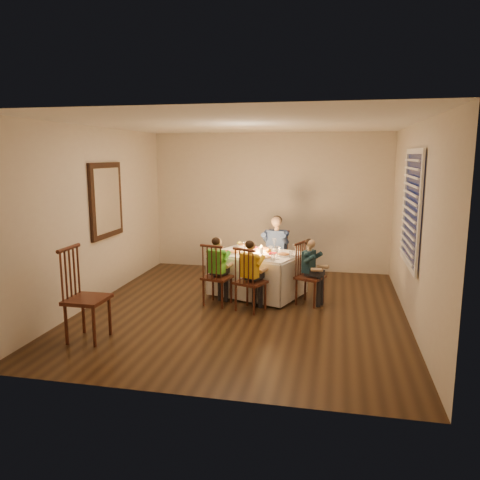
% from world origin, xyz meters
% --- Properties ---
extents(ground, '(5.00, 5.00, 0.00)m').
position_xyz_m(ground, '(0.00, 0.00, 0.00)').
color(ground, black).
rests_on(ground, ground).
extents(wall_left, '(0.02, 5.00, 2.60)m').
position_xyz_m(wall_left, '(-2.25, 0.00, 1.30)').
color(wall_left, beige).
rests_on(wall_left, ground).
extents(wall_right, '(0.02, 5.00, 2.60)m').
position_xyz_m(wall_right, '(2.25, 0.00, 1.30)').
color(wall_right, beige).
rests_on(wall_right, ground).
extents(wall_back, '(4.50, 0.02, 2.60)m').
position_xyz_m(wall_back, '(0.00, 2.50, 1.30)').
color(wall_back, beige).
rests_on(wall_back, ground).
extents(ceiling, '(5.00, 5.00, 0.00)m').
position_xyz_m(ceiling, '(0.00, 0.00, 2.60)').
color(ceiling, white).
rests_on(ceiling, wall_back).
extents(dining_table, '(1.56, 1.34, 0.65)m').
position_xyz_m(dining_table, '(0.07, 0.75, 0.49)').
color(dining_table, white).
rests_on(dining_table, ground).
extents(chair_adult, '(0.44, 0.43, 0.93)m').
position_xyz_m(chair_adult, '(0.28, 1.39, 0.00)').
color(chair_adult, '#38160F').
rests_on(chair_adult, ground).
extents(chair_near_left, '(0.46, 0.44, 0.93)m').
position_xyz_m(chair_near_left, '(-0.43, 0.16, 0.00)').
color(chair_near_left, '#38160F').
rests_on(chair_near_left, ground).
extents(chair_near_right, '(0.49, 0.48, 0.93)m').
position_xyz_m(chair_near_right, '(0.10, -0.01, 0.00)').
color(chair_near_right, '#38160F').
rests_on(chair_near_right, ground).
extents(chair_end, '(0.48, 0.49, 0.93)m').
position_xyz_m(chair_end, '(0.91, 0.45, 0.00)').
color(chair_end, '#38160F').
rests_on(chair_end, ground).
extents(chair_extra, '(0.45, 0.47, 1.14)m').
position_xyz_m(chair_extra, '(-1.60, -1.46, 0.00)').
color(chair_extra, '#38160F').
rests_on(chair_extra, ground).
extents(adult, '(0.49, 0.46, 1.18)m').
position_xyz_m(adult, '(0.28, 1.39, 0.00)').
color(adult, navy).
rests_on(adult, ground).
extents(child_green, '(0.38, 0.36, 1.02)m').
position_xyz_m(child_green, '(-0.43, 0.16, 0.00)').
color(child_green, green).
rests_on(child_green, ground).
extents(child_yellow, '(0.42, 0.40, 1.02)m').
position_xyz_m(child_yellow, '(0.10, -0.01, 0.00)').
color(child_yellow, yellow).
rests_on(child_yellow, ground).
extents(child_teal, '(0.37, 0.39, 0.98)m').
position_xyz_m(child_teal, '(0.91, 0.45, 0.00)').
color(child_teal, '#18323D').
rests_on(child_teal, ground).
extents(setting_adult, '(0.33, 0.33, 0.02)m').
position_xyz_m(setting_adult, '(0.13, 0.99, 0.69)').
color(setting_adult, white).
rests_on(setting_adult, dining_table).
extents(setting_green, '(0.33, 0.33, 0.02)m').
position_xyz_m(setting_green, '(-0.27, 0.61, 0.69)').
color(setting_green, white).
rests_on(setting_green, dining_table).
extents(setting_yellow, '(0.33, 0.33, 0.02)m').
position_xyz_m(setting_yellow, '(0.25, 0.36, 0.69)').
color(setting_yellow, white).
rests_on(setting_yellow, dining_table).
extents(setting_teal, '(0.33, 0.33, 0.02)m').
position_xyz_m(setting_teal, '(0.49, 0.62, 0.69)').
color(setting_teal, white).
rests_on(setting_teal, dining_table).
extents(candle_left, '(0.06, 0.06, 0.10)m').
position_xyz_m(candle_left, '(-0.02, 0.78, 0.73)').
color(candle_left, white).
rests_on(candle_left, dining_table).
extents(candle_right, '(0.06, 0.06, 0.10)m').
position_xyz_m(candle_right, '(0.13, 0.73, 0.73)').
color(candle_right, white).
rests_on(candle_right, dining_table).
extents(squash, '(0.09, 0.09, 0.09)m').
position_xyz_m(squash, '(-0.31, 1.18, 0.73)').
color(squash, '#EFF13F').
rests_on(squash, dining_table).
extents(orange_fruit, '(0.08, 0.08, 0.08)m').
position_xyz_m(orange_fruit, '(0.25, 0.73, 0.72)').
color(orange_fruit, '#FB9F15').
rests_on(orange_fruit, dining_table).
extents(serving_bowl, '(0.25, 0.25, 0.05)m').
position_xyz_m(serving_bowl, '(-0.23, 1.11, 0.71)').
color(serving_bowl, white).
rests_on(serving_bowl, dining_table).
extents(wall_mirror, '(0.06, 0.95, 1.15)m').
position_xyz_m(wall_mirror, '(-2.22, 0.30, 1.50)').
color(wall_mirror, black).
rests_on(wall_mirror, wall_left).
extents(window_blinds, '(0.07, 1.34, 1.54)m').
position_xyz_m(window_blinds, '(2.21, 0.10, 1.50)').
color(window_blinds, black).
rests_on(window_blinds, wall_right).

